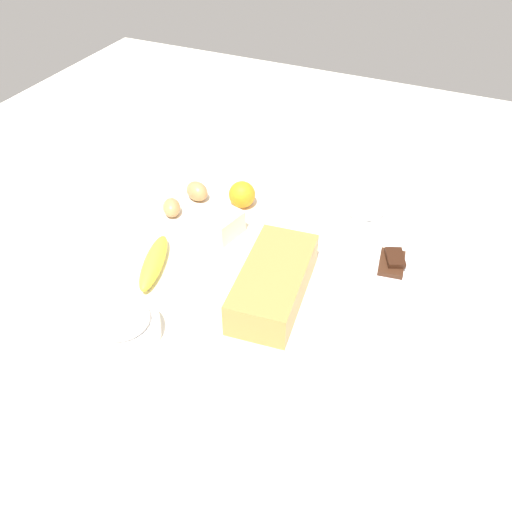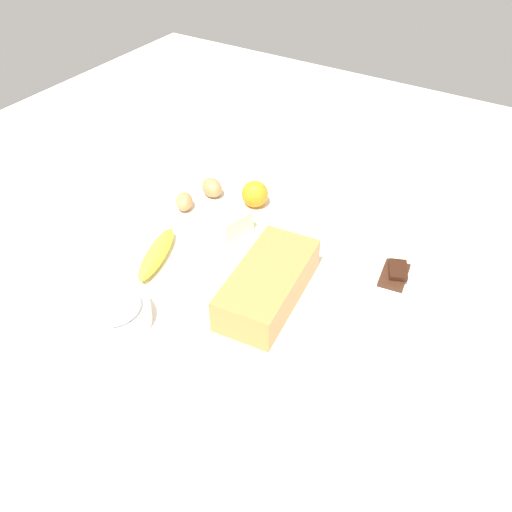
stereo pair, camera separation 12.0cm
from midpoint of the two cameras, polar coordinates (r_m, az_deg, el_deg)
ground_plane at (r=1.23m, az=-2.78°, el=-1.89°), size 2.40×2.40×0.02m
loaf_pan at (r=1.13m, az=-1.13°, el=-2.93°), size 0.29×0.16×0.08m
flour_bowl at (r=1.11m, az=-17.20°, el=-7.26°), size 0.15×0.15×0.07m
sugar_bowl at (r=1.36m, az=9.08°, el=4.40°), size 0.14×0.14×0.06m
banana at (r=1.24m, az=-13.65°, el=-0.78°), size 0.19×0.10×0.04m
orange_fruit at (r=1.40m, az=-3.97°, el=6.52°), size 0.07×0.07×0.07m
butter_block at (r=1.31m, az=-6.05°, el=3.21°), size 0.10×0.08×0.06m
egg_near_butter at (r=1.45m, az=-8.74°, el=6.81°), size 0.07×0.08×0.05m
egg_beside_bowl at (r=1.40m, az=-11.50°, el=5.04°), size 0.08×0.07×0.04m
chocolate_plate at (r=1.24m, az=11.71°, el=-1.06°), size 0.13×0.13×0.03m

